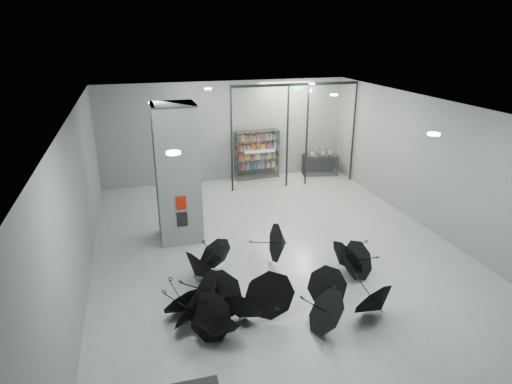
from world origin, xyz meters
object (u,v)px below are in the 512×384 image
object	(u,v)px
bookshelf	(257,155)
umbrella_cluster	(265,292)
shop_counter	(320,165)
column	(177,174)

from	to	relation	value
bookshelf	umbrella_cluster	xyz separation A→B (m)	(-2.31, -8.72, -0.70)
shop_counter	umbrella_cluster	bearing A→B (deg)	-110.12
bookshelf	shop_counter	world-z (taller)	bookshelf
umbrella_cluster	column	bearing A→B (deg)	109.81
column	umbrella_cluster	bearing A→B (deg)	-70.19
bookshelf	umbrella_cluster	world-z (taller)	bookshelf
column	shop_counter	distance (m)	8.00
bookshelf	umbrella_cluster	distance (m)	9.04
umbrella_cluster	bookshelf	bearing A→B (deg)	75.18
shop_counter	umbrella_cluster	distance (m)	9.81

